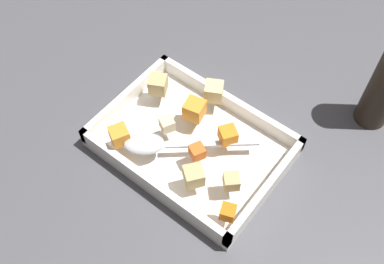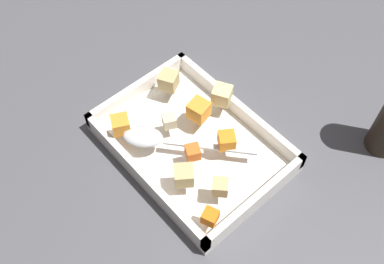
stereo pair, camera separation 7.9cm
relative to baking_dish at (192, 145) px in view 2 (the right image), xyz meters
The scene contains 13 objects.
ground_plane 0.03m from the baking_dish, 131.37° to the left, with size 4.00×4.00×0.00m, color #4C4C51.
baking_dish is the anchor object (origin of this frame).
carrot_chunk_near_left 0.08m from the baking_dish, 29.58° to the left, with size 0.03×0.03×0.03m, color orange.
carrot_chunk_mid_left 0.14m from the baking_dish, 137.11° to the right, with size 0.03×0.03×0.03m, color orange.
carrot_chunk_near_right 0.07m from the baking_dish, 122.56° to the left, with size 0.03×0.03×0.03m, color orange.
carrot_chunk_heap_top 0.17m from the baking_dish, 31.62° to the right, with size 0.02×0.02×0.02m, color orange.
carrot_chunk_mid_right 0.06m from the baking_dish, 39.85° to the right, with size 0.02×0.02×0.02m, color orange.
potato_chunk_corner_sw 0.10m from the baking_dish, 50.12° to the right, with size 0.03×0.03×0.03m, color tan.
potato_chunk_center 0.11m from the baking_dish, 103.02° to the left, with size 0.03×0.03×0.03m, color #E0CC89.
potato_chunk_under_handle 0.13m from the baking_dish, 159.78° to the left, with size 0.03×0.03×0.03m, color tan.
potato_chunk_corner_nw 0.13m from the baking_dish, 18.90° to the right, with size 0.03×0.03×0.03m, color tan.
potato_chunk_front_center 0.06m from the baking_dish, 161.33° to the right, with size 0.02×0.02×0.02m, color beige.
serving_spoon 0.08m from the baking_dish, 122.66° to the right, with size 0.20×0.17×0.02m.
Camera 2 is at (0.35, -0.31, 0.72)m, focal length 42.32 mm.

